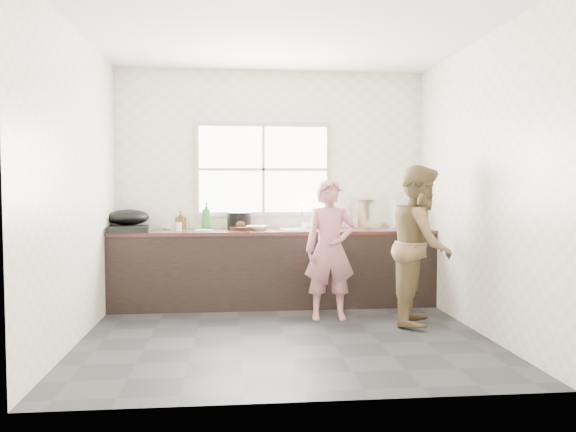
{
  "coord_description": "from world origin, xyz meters",
  "views": [
    {
      "loc": [
        -0.46,
        -5.02,
        1.35
      ],
      "look_at": [
        0.1,
        0.65,
        1.05
      ],
      "focal_mm": 35.0,
      "sensor_mm": 36.0,
      "label": 1
    }
  ],
  "objects": [
    {
      "name": "wall_back",
      "position": [
        0.0,
        1.6,
        1.35
      ],
      "size": [
        3.6,
        0.01,
        2.7
      ],
      "primitive_type": "cube",
      "color": "silver",
      "rests_on": "ground"
    },
    {
      "name": "bottle_brown_short",
      "position": [
        -0.38,
        1.31,
        0.95
      ],
      "size": [
        0.18,
        0.18,
        0.18
      ],
      "primitive_type": "imported",
      "rotation": [
        0.0,
        0.0,
        -0.4
      ],
      "color": "#492E12",
      "rests_on": "countertop"
    },
    {
      "name": "cabinet",
      "position": [
        0.0,
        1.29,
        0.41
      ],
      "size": [
        3.6,
        0.62,
        0.82
      ],
      "primitive_type": "cube",
      "color": "black",
      "rests_on": "floor"
    },
    {
      "name": "bottle_brown_tall",
      "position": [
        -1.06,
        1.52,
        0.95
      ],
      "size": [
        0.11,
        0.11,
        0.19
      ],
      "primitive_type": "imported",
      "rotation": [
        0.0,
        0.0,
        -0.3
      ],
      "color": "#513914",
      "rests_on": "countertop"
    },
    {
      "name": "wall_front",
      "position": [
        0.0,
        -1.6,
        1.35
      ],
      "size": [
        3.6,
        0.01,
        2.7
      ],
      "primitive_type": "cube",
      "color": "beige",
      "rests_on": "ground"
    },
    {
      "name": "wok",
      "position": [
        -1.62,
        1.35,
        1.01
      ],
      "size": [
        0.47,
        0.47,
        0.18
      ],
      "primitive_type": "ellipsoid",
      "rotation": [
        0.0,
        0.0,
        -0.01
      ],
      "color": "black",
      "rests_on": "burner"
    },
    {
      "name": "person_side",
      "position": [
        1.39,
        0.31,
        0.78
      ],
      "size": [
        0.84,
        0.93,
        1.56
      ],
      "primitive_type": "imported",
      "rotation": [
        0.0,
        0.0,
        1.17
      ],
      "color": "brown",
      "rests_on": "floor"
    },
    {
      "name": "bowl_crabs",
      "position": [
        0.43,
        1.29,
        0.89
      ],
      "size": [
        0.21,
        0.21,
        0.06
      ],
      "primitive_type": "imported",
      "rotation": [
        0.0,
        0.0,
        0.18
      ],
      "color": "silver",
      "rests_on": "countertop"
    },
    {
      "name": "window_frame",
      "position": [
        -0.1,
        1.59,
        1.55
      ],
      "size": [
        1.6,
        0.05,
        1.1
      ],
      "primitive_type": "cube",
      "color": "#9EA0A5",
      "rests_on": "wall_back"
    },
    {
      "name": "burner",
      "position": [
        -1.58,
        1.16,
        0.89
      ],
      "size": [
        0.46,
        0.46,
        0.06
      ],
      "primitive_type": "cube",
      "rotation": [
        0.0,
        0.0,
        0.11
      ],
      "color": "black",
      "rests_on": "countertop"
    },
    {
      "name": "dish_rack",
      "position": [
        1.17,
        1.4,
        1.03
      ],
      "size": [
        0.46,
        0.34,
        0.34
      ],
      "primitive_type": "cube",
      "rotation": [
        0.0,
        0.0,
        0.05
      ],
      "color": "silver",
      "rests_on": "countertop"
    },
    {
      "name": "black_pot",
      "position": [
        -0.39,
        1.38,
        0.96
      ],
      "size": [
        0.3,
        0.3,
        0.2
      ],
      "primitive_type": "cylinder",
      "rotation": [
        0.0,
        0.0,
        -0.11
      ],
      "color": "black",
      "rests_on": "countertop"
    },
    {
      "name": "glass_jar",
      "position": [
        -1.06,
        1.24,
        0.91
      ],
      "size": [
        0.08,
        0.08,
        0.1
      ],
      "primitive_type": "cylinder",
      "rotation": [
        0.0,
        0.0,
        -0.17
      ],
      "color": "silver",
      "rests_on": "countertop"
    },
    {
      "name": "sink",
      "position": [
        0.35,
        1.29,
        0.86
      ],
      "size": [
        0.55,
        0.45,
        0.02
      ],
      "primitive_type": "cube",
      "color": "silver",
      "rests_on": "countertop"
    },
    {
      "name": "woman",
      "position": [
        0.52,
        0.57,
        0.66
      ],
      "size": [
        0.49,
        0.33,
        1.33
      ],
      "primitive_type": "imported",
      "rotation": [
        0.0,
        0.0,
        -0.03
      ],
      "color": "#BD717B",
      "rests_on": "floor"
    },
    {
      "name": "wall_right",
      "position": [
        1.8,
        0.0,
        1.35
      ],
      "size": [
        0.01,
        3.2,
        2.7
      ],
      "primitive_type": "cube",
      "color": "beige",
      "rests_on": "ground"
    },
    {
      "name": "ceiling",
      "position": [
        0.0,
        0.0,
        2.71
      ],
      "size": [
        3.6,
        3.2,
        0.01
      ],
      "primitive_type": "cube",
      "color": "silver",
      "rests_on": "wall_back"
    },
    {
      "name": "pot_lid_left",
      "position": [
        -1.47,
        1.41,
        0.87
      ],
      "size": [
        0.32,
        0.32,
        0.01
      ],
      "primitive_type": "cylinder",
      "rotation": [
        0.0,
        0.0,
        -0.24
      ],
      "color": "#B4B8BB",
      "rests_on": "countertop"
    },
    {
      "name": "bowl_held",
      "position": [
        0.57,
        1.21,
        0.89
      ],
      "size": [
        0.26,
        0.26,
        0.06
      ],
      "primitive_type": "imported",
      "rotation": [
        0.0,
        0.0,
        0.39
      ],
      "color": "white",
      "rests_on": "countertop"
    },
    {
      "name": "cleaver",
      "position": [
        -0.34,
        1.16,
        0.9
      ],
      "size": [
        0.2,
        0.17,
        0.01
      ],
      "primitive_type": "cube",
      "rotation": [
        0.0,
        0.0,
        0.56
      ],
      "color": "#BBBDC2",
      "rests_on": "cutting_board"
    },
    {
      "name": "floor",
      "position": [
        0.0,
        0.0,
        -0.01
      ],
      "size": [
        3.6,
        3.2,
        0.01
      ],
      "primitive_type": "cube",
      "color": "#262629",
      "rests_on": "ground"
    },
    {
      "name": "faucet",
      "position": [
        0.35,
        1.49,
        1.01
      ],
      "size": [
        0.02,
        0.02,
        0.3
      ],
      "primitive_type": "cylinder",
      "color": "silver",
      "rests_on": "countertop"
    },
    {
      "name": "countertop",
      "position": [
        0.0,
        1.29,
        0.84
      ],
      "size": [
        3.6,
        0.64,
        0.04
      ],
      "primitive_type": "cube",
      "color": "#381C16",
      "rests_on": "cabinet"
    },
    {
      "name": "wall_left",
      "position": [
        -1.8,
        0.0,
        1.35
      ],
      "size": [
        0.01,
        3.2,
        2.7
      ],
      "primitive_type": "cube",
      "color": "beige",
      "rests_on": "ground"
    },
    {
      "name": "plate_food",
      "position": [
        -0.77,
        1.19,
        0.87
      ],
      "size": [
        0.22,
        0.22,
        0.02
      ],
      "primitive_type": "cylinder",
      "rotation": [
        0.0,
        0.0,
        -0.14
      ],
      "color": "silver",
      "rests_on": "countertop"
    },
    {
      "name": "cutting_board",
      "position": [
        -0.29,
        1.33,
        0.88
      ],
      "size": [
        0.54,
        0.54,
        0.04
      ],
      "primitive_type": "cylinder",
      "rotation": [
        0.0,
        0.0,
        -0.41
      ],
      "color": "#341814",
      "rests_on": "countertop"
    },
    {
      "name": "bottle_green",
      "position": [
        -0.76,
        1.44,
        1.02
      ],
      "size": [
        0.16,
        0.16,
        0.31
      ],
      "primitive_type": "imported",
      "rotation": [
        0.0,
        0.0,
        0.4
      ],
      "color": "#287A2C",
      "rests_on": "countertop"
    },
    {
      "name": "window_glazing",
      "position": [
        -0.1,
        1.57,
        1.55
      ],
      "size": [
        1.5,
        0.01,
        1.0
      ],
      "primitive_type": "cube",
      "color": "white",
      "rests_on": "window_frame"
    },
    {
      "name": "pot_lid_right",
      "position": [
        -1.14,
        1.52,
        0.87
      ],
      "size": [
        0.27,
        0.27,
        0.01
      ],
      "primitive_type": "cylinder",
      "rotation": [
        0.0,
        0.0,
        -0.07
      ],
      "color": "silver",
      "rests_on": "countertop"
    },
    {
      "name": "bowl_mince",
      "position": [
        -0.2,
        1.22,
        0.89
      ],
      "size": [
        0.28,
        0.28,
        0.06
      ],
      "primitive_type": "imported",
      "rotation": [
        0.0,
        0.0,
        -0.29
      ],
      "color": "silver",
      "rests_on": "countertop"
    }
  ]
}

